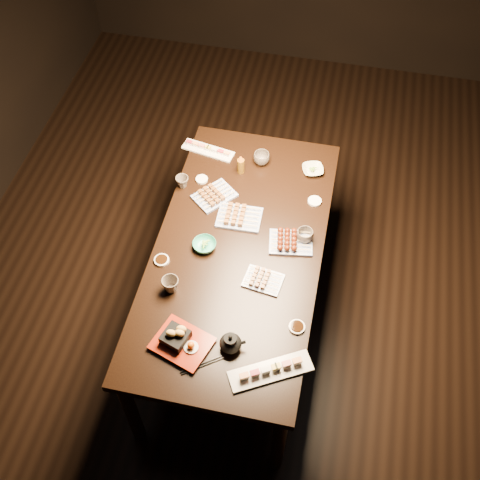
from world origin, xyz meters
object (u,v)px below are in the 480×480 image
Objects in this scene: yakitori_plate_center at (239,215)px; edamame_bowl_cream at (313,170)px; teacup_far_right at (262,158)px; dining_table at (238,287)px; yakitori_plate_left at (214,193)px; teapot at (230,342)px; sushi_platter_near at (271,369)px; condiment_bottle at (241,164)px; sushi_platter_far at (208,149)px; teacup_near_left at (171,285)px; teacup_far_left at (182,182)px; yakitori_plate_right at (263,279)px; edamame_bowl_green at (204,245)px; teacup_mid_right at (305,236)px; tempura_tray at (182,340)px.

yakitori_plate_center is 0.57m from edamame_bowl_cream.
teacup_far_right reaches higher than yakitori_plate_center.
dining_table is 7.89× the size of yakitori_plate_left.
yakitori_plate_center is 1.92× the size of teapot.
sushi_platter_near is 1.62× the size of yakitori_plate_center.
sushi_platter_far is at bearing 150.99° from condiment_bottle.
teacup_near_left reaches higher than sushi_platter_near.
teacup_far_left is (-0.71, 1.05, 0.01)m from sushi_platter_near.
edamame_bowl_cream is 0.31m from teacup_far_right.
yakitori_plate_right is at bearing -78.52° from teacup_far_right.
edamame_bowl_green is at bearing 113.21° from sushi_platter_far.
sushi_platter_far is at bearing 140.84° from teacup_mid_right.
yakitori_plate_left is 2.49× the size of teacup_mid_right.
yakitori_plate_right is 0.36m from teacup_mid_right.
teacup_mid_right is 0.62m from teacup_far_right.
teacup_near_left is at bearing -121.44° from edamame_bowl_cream.
yakitori_plate_center is 0.83m from tempura_tray.
sushi_platter_far is at bearing 93.15° from teacup_near_left.
sushi_platter_far is 3.66× the size of teacup_near_left.
condiment_bottle is (-0.11, -0.10, 0.03)m from teacup_far_right.
dining_table is 6.75× the size of tempura_tray.
tempura_tray is at bearing -98.79° from yakitori_plate_center.
tempura_tray is at bearing -108.44° from dining_table.
teacup_far_left is 1.09m from teapot.
dining_table is 14.52× the size of edamame_bowl_cream.
teacup_near_left reaches higher than teacup_far_left.
teacup_near_left is at bearing 134.58° from teapot.
sushi_platter_far is 2.45× the size of condiment_bottle.
yakitori_plate_center is 1.92× the size of edamame_bowl_green.
tempura_tray is 0.33m from teacup_near_left.
condiment_bottle is (-0.11, 0.57, 0.44)m from dining_table.
sushi_platter_far is at bearing 176.66° from edamame_bowl_cream.
edamame_bowl_green is 1.00× the size of teapot.
edamame_bowl_cream is 0.43m from condiment_bottle.
teapot is at bearing -109.32° from teacup_mid_right.
teapot is at bearing -82.45° from yakitori_plate_center.
condiment_bottle is (0.23, -0.13, 0.05)m from sushi_platter_far.
dining_table is 0.83m from sushi_platter_near.
teapot is at bearing -64.14° from edamame_bowl_green.
edamame_bowl_cream is at bearing 20.52° from teacup_far_left.
yakitori_plate_center is 3.27× the size of teacup_far_left.
edamame_bowl_cream is at bearing 88.24° from yakitori_plate_right.
teacup_far_left is at bearing -145.92° from teacup_far_right.
teacup_mid_right is at bearing 36.48° from teacup_near_left.
edamame_bowl_cream is at bearing 69.06° from teapot.
tempura_tray is (0.04, -0.59, 0.03)m from edamame_bowl_green.
yakitori_plate_right is 0.84m from edamame_bowl_cream.
edamame_bowl_cream is (0.65, -0.04, -0.00)m from sushi_platter_far.
teacup_far_left is (-0.20, 0.04, 0.01)m from yakitori_plate_left.
sushi_platter_far is 1.42× the size of yakitori_plate_left.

